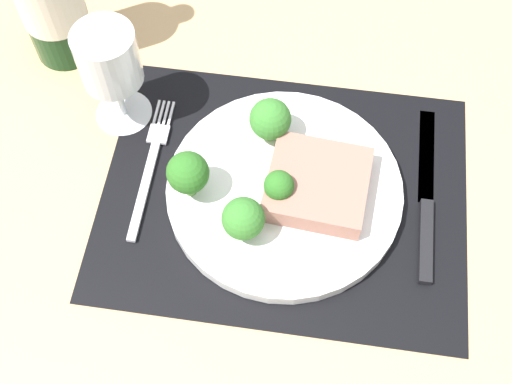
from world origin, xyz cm
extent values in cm
cube|color=tan|center=(0.00, 0.00, -1.50)|extent=(140.00, 110.00, 3.00)
cube|color=black|center=(0.00, 0.00, 0.15)|extent=(41.54, 32.51, 0.30)
cylinder|color=white|center=(0.00, 0.00, 1.10)|extent=(26.75, 26.75, 1.60)
cube|color=#9E6B5B|center=(3.60, -0.34, 3.29)|extent=(11.73, 11.30, 2.78)
cylinder|color=#5B8942|center=(-0.53, -1.75, 2.77)|extent=(1.98, 1.98, 1.75)
sphere|color=#2D6B23|center=(-0.53, -1.75, 5.07)|extent=(3.34, 3.34, 3.34)
cylinder|color=#5B8942|center=(-3.69, -6.30, 2.58)|extent=(1.91, 1.91, 1.36)
sphere|color=#387A2D|center=(-3.69, -6.30, 5.22)|extent=(4.60, 4.60, 4.60)
cylinder|color=#5B8942|center=(-10.30, -2.11, 2.97)|extent=(1.28, 1.28, 2.13)
sphere|color=#2D6B23|center=(-10.30, -2.11, 6.02)|extent=(4.66, 4.66, 4.66)
cylinder|color=#6B994C|center=(-2.56, 6.59, 2.55)|extent=(1.52, 1.52, 1.30)
sphere|color=#387A2D|center=(-2.56, 6.59, 5.25)|extent=(4.81, 4.81, 4.81)
cube|color=silver|center=(-15.94, -2.00, 0.55)|extent=(1.00, 13.00, 0.50)
cube|color=silver|center=(-15.94, 5.80, 0.55)|extent=(2.40, 2.60, 0.40)
cube|color=silver|center=(-16.84, 8.90, 0.55)|extent=(0.30, 3.60, 0.35)
cube|color=silver|center=(-16.24, 8.90, 0.55)|extent=(0.30, 3.60, 0.35)
cube|color=silver|center=(-15.64, 8.90, 0.55)|extent=(0.30, 3.60, 0.35)
cube|color=silver|center=(-15.04, 8.90, 0.55)|extent=(0.30, 3.60, 0.35)
cube|color=black|center=(16.15, -3.90, 0.70)|extent=(1.40, 10.00, 0.80)
cube|color=silver|center=(16.15, 7.60, 0.45)|extent=(1.80, 13.00, 0.30)
cylinder|color=silver|center=(-20.92, 8.58, 0.20)|extent=(6.89, 6.89, 0.40)
cylinder|color=silver|center=(-20.92, 8.58, 3.68)|extent=(0.80, 0.80, 6.56)
cylinder|color=silver|center=(-20.92, 8.58, 10.42)|extent=(7.01, 7.01, 6.91)
cylinder|color=#560C19|center=(-20.92, 8.58, 8.61)|extent=(6.17, 6.17, 3.30)
camera|label=1|loc=(1.98, -36.56, 66.38)|focal=46.22mm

